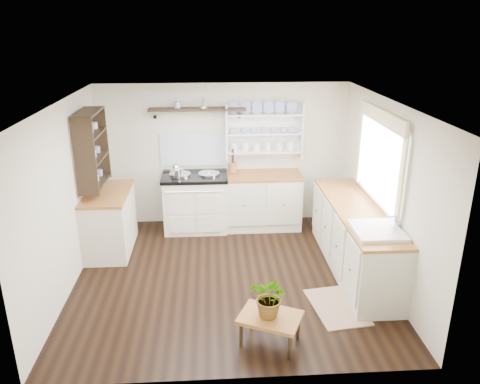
# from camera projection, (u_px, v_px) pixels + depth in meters

# --- Properties ---
(floor) EXTENTS (4.00, 3.80, 0.01)m
(floor) POSITION_uv_depth(u_px,v_px,m) (229.00, 276.00, 6.23)
(floor) COLOR black
(floor) RESTS_ON ground
(wall_back) EXTENTS (4.00, 0.02, 2.30)m
(wall_back) POSITION_uv_depth(u_px,v_px,m) (223.00, 155.00, 7.61)
(wall_back) COLOR beige
(wall_back) RESTS_ON ground
(wall_right) EXTENTS (0.02, 3.80, 2.30)m
(wall_right) POSITION_uv_depth(u_px,v_px,m) (385.00, 192.00, 5.95)
(wall_right) COLOR beige
(wall_right) RESTS_ON ground
(wall_left) EXTENTS (0.02, 3.80, 2.30)m
(wall_left) POSITION_uv_depth(u_px,v_px,m) (65.00, 199.00, 5.71)
(wall_left) COLOR beige
(wall_left) RESTS_ON ground
(ceiling) EXTENTS (4.00, 3.80, 0.01)m
(ceiling) POSITION_uv_depth(u_px,v_px,m) (227.00, 103.00, 5.44)
(ceiling) COLOR white
(ceiling) RESTS_ON wall_back
(window) EXTENTS (0.08, 1.55, 1.22)m
(window) POSITION_uv_depth(u_px,v_px,m) (380.00, 157.00, 5.95)
(window) COLOR white
(window) RESTS_ON wall_right
(aga_cooker) EXTENTS (1.03, 0.71, 0.95)m
(aga_cooker) POSITION_uv_depth(u_px,v_px,m) (196.00, 202.00, 7.51)
(aga_cooker) COLOR white
(aga_cooker) RESTS_ON floor
(back_cabinets) EXTENTS (1.27, 0.63, 0.90)m
(back_cabinets) POSITION_uv_depth(u_px,v_px,m) (261.00, 200.00, 7.61)
(back_cabinets) COLOR #ECE7CC
(back_cabinets) RESTS_ON floor
(right_cabinets) EXTENTS (0.62, 2.43, 0.90)m
(right_cabinets) POSITION_uv_depth(u_px,v_px,m) (355.00, 238.00, 6.27)
(right_cabinets) COLOR #ECE7CC
(right_cabinets) RESTS_ON floor
(belfast_sink) EXTENTS (0.55, 0.60, 0.45)m
(belfast_sink) POSITION_uv_depth(u_px,v_px,m) (376.00, 240.00, 5.45)
(belfast_sink) COLOR white
(belfast_sink) RESTS_ON right_cabinets
(left_cabinets) EXTENTS (0.62, 1.13, 0.90)m
(left_cabinets) POSITION_uv_depth(u_px,v_px,m) (110.00, 221.00, 6.81)
(left_cabinets) COLOR #ECE7CC
(left_cabinets) RESTS_ON floor
(plate_rack) EXTENTS (1.20, 0.22, 0.90)m
(plate_rack) POSITION_uv_depth(u_px,v_px,m) (264.00, 130.00, 7.48)
(plate_rack) COLOR white
(plate_rack) RESTS_ON wall_back
(high_shelf) EXTENTS (1.50, 0.29, 0.16)m
(high_shelf) POSITION_uv_depth(u_px,v_px,m) (197.00, 110.00, 7.21)
(high_shelf) COLOR black
(high_shelf) RESTS_ON wall_back
(left_shelving) EXTENTS (0.28, 0.80, 1.05)m
(left_shelving) POSITION_uv_depth(u_px,v_px,m) (92.00, 148.00, 6.43)
(left_shelving) COLOR black
(left_shelving) RESTS_ON wall_left
(kettle) EXTENTS (0.17, 0.17, 0.21)m
(kettle) POSITION_uv_depth(u_px,v_px,m) (176.00, 171.00, 7.19)
(kettle) COLOR silver
(kettle) RESTS_ON aga_cooker
(utensil_crock) EXTENTS (0.14, 0.14, 0.16)m
(utensil_crock) POSITION_uv_depth(u_px,v_px,m) (232.00, 168.00, 7.47)
(utensil_crock) COLOR #9A5638
(utensil_crock) RESTS_ON back_cabinets
(center_table) EXTENTS (0.75, 0.66, 0.34)m
(center_table) POSITION_uv_depth(u_px,v_px,m) (270.00, 319.00, 4.84)
(center_table) COLOR brown
(center_table) RESTS_ON floor
(potted_plant) EXTENTS (0.53, 0.52, 0.44)m
(potted_plant) POSITION_uv_depth(u_px,v_px,m) (271.00, 297.00, 4.75)
(potted_plant) COLOR #3F7233
(potted_plant) RESTS_ON center_table
(floor_rug) EXTENTS (0.66, 0.92, 0.02)m
(floor_rug) POSITION_uv_depth(u_px,v_px,m) (337.00, 307.00, 5.54)
(floor_rug) COLOR #886A4F
(floor_rug) RESTS_ON floor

